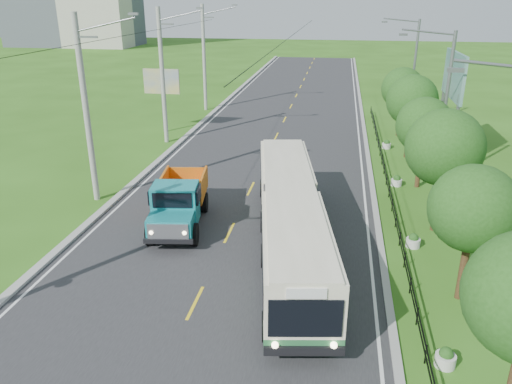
% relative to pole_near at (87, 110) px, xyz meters
% --- Properties ---
extents(ground, '(240.00, 240.00, 0.00)m').
position_rel_pole_near_xyz_m(ground, '(8.26, -9.00, -5.09)').
color(ground, '#2D5B15').
rests_on(ground, ground).
extents(road, '(14.00, 120.00, 0.02)m').
position_rel_pole_near_xyz_m(road, '(8.26, 11.00, -5.08)').
color(road, '#28282B').
rests_on(road, ground).
extents(curb_left, '(0.40, 120.00, 0.15)m').
position_rel_pole_near_xyz_m(curb_left, '(1.06, 11.00, -5.02)').
color(curb_left, '#9E9E99').
rests_on(curb_left, ground).
extents(curb_right, '(0.30, 120.00, 0.10)m').
position_rel_pole_near_xyz_m(curb_right, '(15.41, 11.00, -5.04)').
color(curb_right, '#9E9E99').
rests_on(curb_right, ground).
extents(edge_line_left, '(0.12, 120.00, 0.00)m').
position_rel_pole_near_xyz_m(edge_line_left, '(1.61, 11.00, -5.07)').
color(edge_line_left, silver).
rests_on(edge_line_left, road).
extents(edge_line_right, '(0.12, 120.00, 0.00)m').
position_rel_pole_near_xyz_m(edge_line_right, '(14.91, 11.00, -5.07)').
color(edge_line_right, silver).
rests_on(edge_line_right, road).
extents(centre_dash, '(0.12, 2.20, 0.00)m').
position_rel_pole_near_xyz_m(centre_dash, '(8.26, -9.00, -5.07)').
color(centre_dash, yellow).
rests_on(centre_dash, road).
extents(railing_right, '(0.04, 40.00, 0.60)m').
position_rel_pole_near_xyz_m(railing_right, '(16.26, 5.00, -4.79)').
color(railing_right, black).
rests_on(railing_right, ground).
extents(pole_near, '(3.51, 0.32, 10.00)m').
position_rel_pole_near_xyz_m(pole_near, '(0.00, 0.00, 0.00)').
color(pole_near, gray).
rests_on(pole_near, ground).
extents(pole_mid, '(3.51, 0.32, 10.00)m').
position_rel_pole_near_xyz_m(pole_mid, '(0.00, 12.00, 0.00)').
color(pole_mid, gray).
rests_on(pole_mid, ground).
extents(pole_far, '(3.51, 0.32, 10.00)m').
position_rel_pole_near_xyz_m(pole_far, '(0.00, 24.00, 0.00)').
color(pole_far, gray).
rests_on(pole_far, ground).
extents(tree_second, '(3.18, 3.26, 5.30)m').
position_rel_pole_near_xyz_m(tree_second, '(18.12, -6.86, -1.57)').
color(tree_second, '#382314').
rests_on(tree_second, ground).
extents(tree_third, '(3.60, 3.62, 6.00)m').
position_rel_pole_near_xyz_m(tree_third, '(18.12, -0.86, -1.11)').
color(tree_third, '#382314').
rests_on(tree_third, ground).
extents(tree_fourth, '(3.24, 3.31, 5.40)m').
position_rel_pole_near_xyz_m(tree_fourth, '(18.12, 5.14, -1.51)').
color(tree_fourth, '#382314').
rests_on(tree_fourth, ground).
extents(tree_fifth, '(3.48, 3.52, 5.80)m').
position_rel_pole_near_xyz_m(tree_fifth, '(18.12, 11.14, -1.24)').
color(tree_fifth, '#382314').
rests_on(tree_fifth, ground).
extents(tree_back, '(3.30, 3.36, 5.50)m').
position_rel_pole_near_xyz_m(tree_back, '(18.12, 17.14, -1.44)').
color(tree_back, '#382314').
rests_on(tree_back, ground).
extents(streetlight_mid, '(3.02, 0.20, 9.07)m').
position_rel_pole_near_xyz_m(streetlight_mid, '(18.90, 5.00, -0.19)').
color(streetlight_mid, slate).
rests_on(streetlight_mid, ground).
extents(streetlight_far, '(3.02, 0.20, 9.07)m').
position_rel_pole_near_xyz_m(streetlight_far, '(18.90, 19.00, -0.19)').
color(streetlight_far, slate).
rests_on(streetlight_far, ground).
extents(planter_front, '(0.64, 0.64, 0.67)m').
position_rel_pole_near_xyz_m(planter_front, '(16.86, -11.00, -4.81)').
color(planter_front, silver).
rests_on(planter_front, ground).
extents(planter_near, '(0.64, 0.64, 0.67)m').
position_rel_pole_near_xyz_m(planter_near, '(16.86, -3.00, -4.81)').
color(planter_near, silver).
rests_on(planter_near, ground).
extents(planter_mid, '(0.64, 0.64, 0.67)m').
position_rel_pole_near_xyz_m(planter_mid, '(16.86, 5.00, -4.81)').
color(planter_mid, silver).
rests_on(planter_mid, ground).
extents(planter_far, '(0.64, 0.64, 0.67)m').
position_rel_pole_near_xyz_m(planter_far, '(16.86, 13.00, -4.81)').
color(planter_far, silver).
rests_on(planter_far, ground).
extents(billboard_left, '(3.00, 0.20, 5.20)m').
position_rel_pole_near_xyz_m(billboard_left, '(-1.24, 15.00, -1.23)').
color(billboard_left, slate).
rests_on(billboard_left, ground).
extents(billboard_right, '(0.24, 6.00, 7.30)m').
position_rel_pole_near_xyz_m(billboard_right, '(20.56, 11.00, 0.25)').
color(billboard_right, slate).
rests_on(billboard_right, ground).
extents(bus, '(4.90, 15.53, 2.96)m').
position_rel_pole_near_xyz_m(bus, '(11.30, -4.30, -3.31)').
color(bus, '#2A693A').
rests_on(bus, ground).
extents(dump_truck, '(3.04, 6.17, 2.49)m').
position_rel_pole_near_xyz_m(dump_truck, '(5.65, -2.57, -3.69)').
color(dump_truck, teal).
rests_on(dump_truck, ground).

